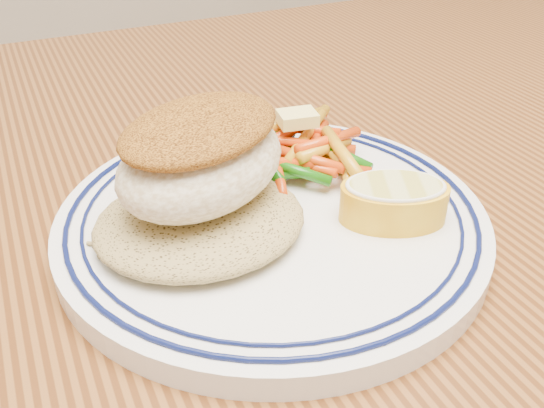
{
  "coord_description": "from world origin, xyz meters",
  "views": [
    {
      "loc": [
        -0.17,
        -0.27,
        0.96
      ],
      "look_at": [
        -0.04,
        -0.0,
        0.77
      ],
      "focal_mm": 40.0,
      "sensor_mm": 36.0,
      "label": 1
    }
  ],
  "objects_px": {
    "plate": "(272,219)",
    "rice_pilaf": "(200,216)",
    "lemon_wedge": "(394,200)",
    "dining_table": "(327,325)",
    "vegetable_pile": "(302,150)",
    "fish_fillet": "(201,155)"
  },
  "relations": [
    {
      "from": "rice_pilaf",
      "to": "lemon_wedge",
      "type": "xyz_separation_m",
      "value": [
        0.11,
        -0.03,
        0.0
      ]
    },
    {
      "from": "rice_pilaf",
      "to": "lemon_wedge",
      "type": "distance_m",
      "value": 0.11
    },
    {
      "from": "rice_pilaf",
      "to": "lemon_wedge",
      "type": "bearing_deg",
      "value": -17.65
    },
    {
      "from": "plate",
      "to": "fish_fillet",
      "type": "distance_m",
      "value": 0.06
    },
    {
      "from": "dining_table",
      "to": "rice_pilaf",
      "type": "relative_size",
      "value": 12.62
    },
    {
      "from": "fish_fillet",
      "to": "plate",
      "type": "bearing_deg",
      "value": -9.55
    },
    {
      "from": "dining_table",
      "to": "fish_fillet",
      "type": "xyz_separation_m",
      "value": [
        -0.08,
        0.0,
        0.16
      ]
    },
    {
      "from": "rice_pilaf",
      "to": "fish_fillet",
      "type": "relative_size",
      "value": 0.91
    },
    {
      "from": "lemon_wedge",
      "to": "vegetable_pile",
      "type": "bearing_deg",
      "value": 104.43
    },
    {
      "from": "rice_pilaf",
      "to": "vegetable_pile",
      "type": "xyz_separation_m",
      "value": [
        0.09,
        0.04,
        0.0
      ]
    },
    {
      "from": "rice_pilaf",
      "to": "vegetable_pile",
      "type": "height_order",
      "value": "vegetable_pile"
    },
    {
      "from": "dining_table",
      "to": "lemon_wedge",
      "type": "relative_size",
      "value": 19.91
    },
    {
      "from": "rice_pilaf",
      "to": "fish_fillet",
      "type": "bearing_deg",
      "value": 57.31
    },
    {
      "from": "fish_fillet",
      "to": "lemon_wedge",
      "type": "relative_size",
      "value": 1.73
    },
    {
      "from": "fish_fillet",
      "to": "vegetable_pile",
      "type": "relative_size",
      "value": 1.23
    },
    {
      "from": "lemon_wedge",
      "to": "rice_pilaf",
      "type": "bearing_deg",
      "value": 162.35
    },
    {
      "from": "plate",
      "to": "lemon_wedge",
      "type": "bearing_deg",
      "value": -31.98
    },
    {
      "from": "dining_table",
      "to": "fish_fillet",
      "type": "distance_m",
      "value": 0.18
    },
    {
      "from": "dining_table",
      "to": "lemon_wedge",
      "type": "bearing_deg",
      "value": -68.95
    },
    {
      "from": "plate",
      "to": "fish_fillet",
      "type": "xyz_separation_m",
      "value": [
        -0.04,
        0.01,
        0.05
      ]
    },
    {
      "from": "plate",
      "to": "rice_pilaf",
      "type": "relative_size",
      "value": 2.14
    },
    {
      "from": "dining_table",
      "to": "vegetable_pile",
      "type": "relative_size",
      "value": 14.11
    }
  ]
}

